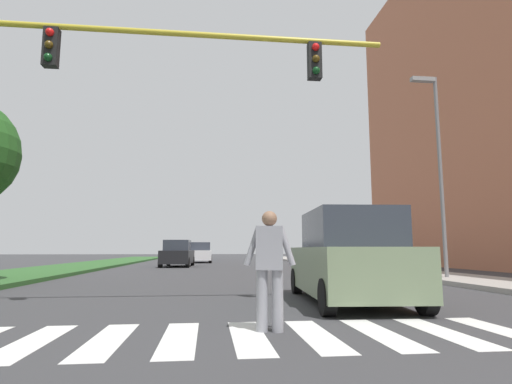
{
  "coord_description": "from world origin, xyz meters",
  "views": [
    {
      "loc": [
        -0.55,
        3.28,
        1.14
      ],
      "look_at": [
        0.96,
        16.53,
        2.98
      ],
      "focal_mm": 29.15,
      "sensor_mm": 36.0,
      "label": 1
    }
  ],
  "objects_px": {
    "traffic_light_gantry": "(50,81)",
    "pedestrian_performer": "(270,264)",
    "sedan_midblock": "(178,254)",
    "sedan_distant": "(200,253)",
    "suv_crossing": "(348,259)",
    "sedan_far_horizon": "(200,253)",
    "street_lamp_right": "(437,156)"
  },
  "relations": [
    {
      "from": "traffic_light_gantry",
      "to": "sedan_distant",
      "type": "relative_size",
      "value": 2.25
    },
    {
      "from": "sedan_midblock",
      "to": "sedan_far_horizon",
      "type": "relative_size",
      "value": 1.01
    },
    {
      "from": "traffic_light_gantry",
      "to": "pedestrian_performer",
      "type": "relative_size",
      "value": 5.8
    },
    {
      "from": "street_lamp_right",
      "to": "sedan_distant",
      "type": "relative_size",
      "value": 1.72
    },
    {
      "from": "street_lamp_right",
      "to": "sedan_far_horizon",
      "type": "distance_m",
      "value": 33.92
    },
    {
      "from": "traffic_light_gantry",
      "to": "sedan_distant",
      "type": "xyz_separation_m",
      "value": [
        2.47,
        28.07,
        -3.6
      ]
    },
    {
      "from": "traffic_light_gantry",
      "to": "pedestrian_performer",
      "type": "bearing_deg",
      "value": -29.05
    },
    {
      "from": "street_lamp_right",
      "to": "pedestrian_performer",
      "type": "relative_size",
      "value": 4.44
    },
    {
      "from": "traffic_light_gantry",
      "to": "pedestrian_performer",
      "type": "xyz_separation_m",
      "value": [
        4.0,
        -2.22,
        -3.46
      ]
    },
    {
      "from": "traffic_light_gantry",
      "to": "sedan_far_horizon",
      "type": "xyz_separation_m",
      "value": [
        2.21,
        38.49,
        -3.63
      ]
    },
    {
      "from": "traffic_light_gantry",
      "to": "sedan_midblock",
      "type": "xyz_separation_m",
      "value": [
        1.13,
        19.91,
        -3.59
      ]
    },
    {
      "from": "pedestrian_performer",
      "to": "street_lamp_right",
      "type": "bearing_deg",
      "value": 47.82
    },
    {
      "from": "pedestrian_performer",
      "to": "sedan_midblock",
      "type": "bearing_deg",
      "value": 97.4
    },
    {
      "from": "sedan_distant",
      "to": "sedan_far_horizon",
      "type": "distance_m",
      "value": 10.42
    },
    {
      "from": "pedestrian_performer",
      "to": "sedan_distant",
      "type": "distance_m",
      "value": 30.33
    },
    {
      "from": "pedestrian_performer",
      "to": "sedan_distant",
      "type": "xyz_separation_m",
      "value": [
        -1.54,
        30.29,
        -0.14
      ]
    },
    {
      "from": "street_lamp_right",
      "to": "pedestrian_performer",
      "type": "distance_m",
      "value": 11.83
    },
    {
      "from": "pedestrian_performer",
      "to": "sedan_distant",
      "type": "height_order",
      "value": "sedan_distant"
    },
    {
      "from": "suv_crossing",
      "to": "sedan_far_horizon",
      "type": "distance_m",
      "value": 37.98
    },
    {
      "from": "sedan_distant",
      "to": "traffic_light_gantry",
      "type": "bearing_deg",
      "value": -95.02
    },
    {
      "from": "pedestrian_performer",
      "to": "suv_crossing",
      "type": "relative_size",
      "value": 0.36
    },
    {
      "from": "street_lamp_right",
      "to": "sedan_far_horizon",
      "type": "bearing_deg",
      "value": 106.1
    },
    {
      "from": "sedan_midblock",
      "to": "street_lamp_right",
      "type": "bearing_deg",
      "value": -52.91
    },
    {
      "from": "suv_crossing",
      "to": "sedan_far_horizon",
      "type": "xyz_separation_m",
      "value": [
        -3.96,
        37.78,
        -0.17
      ]
    },
    {
      "from": "sedan_midblock",
      "to": "sedan_far_horizon",
      "type": "xyz_separation_m",
      "value": [
        1.08,
        18.58,
        -0.04
      ]
    },
    {
      "from": "sedan_midblock",
      "to": "sedan_distant",
      "type": "xyz_separation_m",
      "value": [
        1.34,
        8.16,
        -0.01
      ]
    },
    {
      "from": "suv_crossing",
      "to": "street_lamp_right",
      "type": "bearing_deg",
      "value": 45.05
    },
    {
      "from": "suv_crossing",
      "to": "sedan_far_horizon",
      "type": "bearing_deg",
      "value": 95.99
    },
    {
      "from": "suv_crossing",
      "to": "sedan_distant",
      "type": "bearing_deg",
      "value": 97.72
    },
    {
      "from": "sedan_distant",
      "to": "sedan_far_horizon",
      "type": "relative_size",
      "value": 1.0
    },
    {
      "from": "pedestrian_performer",
      "to": "sedan_distant",
      "type": "bearing_deg",
      "value": 92.91
    },
    {
      "from": "sedan_midblock",
      "to": "sedan_distant",
      "type": "distance_m",
      "value": 8.27
    }
  ]
}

